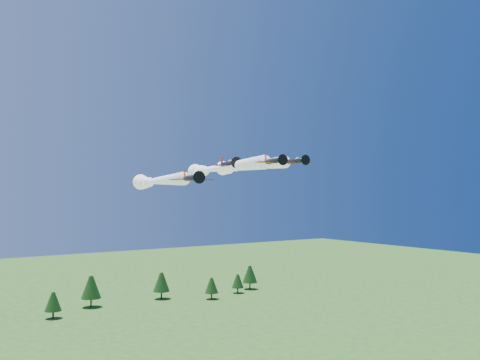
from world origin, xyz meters
TOP-DOWN VIEW (x-y plane):
  - plane_lead at (2.93, 16.30)m, footprint 14.38×49.22m
  - plane_left at (-7.78, 24.62)m, footprint 12.49×42.34m
  - plane_right at (14.22, 22.02)m, footprint 10.79×40.84m
  - plane_slot at (0.74, 8.32)m, footprint 8.55×9.40m
  - treeline at (-4.74, 111.96)m, footprint 171.81×19.20m

SIDE VIEW (x-z plane):
  - treeline at x=-4.74m, z-range 0.70..12.49m
  - plane_left at x=-7.78m, z-range 43.96..47.66m
  - plane_lead at x=2.93m, z-range 46.72..50.42m
  - plane_slot at x=0.74m, z-range 47.58..50.56m
  - plane_right at x=14.22m, z-range 47.72..51.42m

